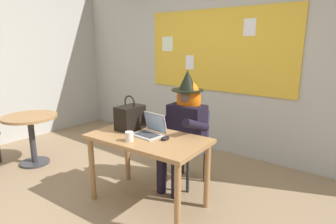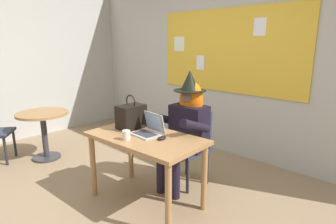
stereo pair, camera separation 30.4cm
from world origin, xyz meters
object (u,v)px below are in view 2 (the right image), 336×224
(computer_mouse, at_px, (162,138))
(handbag, at_px, (131,116))
(side_table_round, at_px, (43,125))
(desk_main, at_px, (146,146))
(coffee_mug, at_px, (126,135))
(laptop, at_px, (149,130))
(chair_at_desk, at_px, (192,143))
(person_costumed, at_px, (186,123))

(computer_mouse, bearing_deg, handbag, -178.97)
(handbag, relative_size, side_table_round, 0.53)
(desk_main, xyz_separation_m, coffee_mug, (-0.05, -0.20, 0.15))
(laptop, bearing_deg, side_table_round, -167.56)
(computer_mouse, height_order, side_table_round, computer_mouse)
(desk_main, relative_size, coffee_mug, 13.17)
(laptop, xyz_separation_m, coffee_mug, (-0.03, -0.27, -0.00))
(laptop, xyz_separation_m, side_table_round, (-1.92, -0.31, -0.28))
(chair_at_desk, distance_m, side_table_round, 2.21)
(computer_mouse, bearing_deg, desk_main, -163.15)
(handbag, xyz_separation_m, side_table_round, (-1.62, -0.32, -0.36))
(desk_main, xyz_separation_m, person_costumed, (0.05, 0.58, 0.14))
(laptop, height_order, coffee_mug, laptop)
(desk_main, relative_size, chair_at_desk, 1.39)
(desk_main, distance_m, chair_at_desk, 0.71)
(computer_mouse, bearing_deg, side_table_round, -166.80)
(person_costumed, xyz_separation_m, handbag, (-0.38, -0.49, 0.10))
(desk_main, relative_size, person_costumed, 0.91)
(laptop, height_order, computer_mouse, laptop)
(chair_at_desk, height_order, person_costumed, person_costumed)
(chair_at_desk, distance_m, laptop, 0.70)
(coffee_mug, xyz_separation_m, side_table_round, (-1.89, -0.04, -0.28))
(computer_mouse, relative_size, coffee_mug, 1.09)
(desk_main, distance_m, side_table_round, 1.96)
(handbag, bearing_deg, side_table_round, -168.64)
(desk_main, distance_m, laptop, 0.17)
(coffee_mug, bearing_deg, handbag, 133.89)
(person_costumed, relative_size, side_table_round, 1.93)
(chair_at_desk, bearing_deg, coffee_mug, -3.12)
(handbag, distance_m, coffee_mug, 0.40)
(chair_at_desk, bearing_deg, side_table_round, -61.22)
(desk_main, relative_size, handbag, 3.31)
(handbag, relative_size, coffee_mug, 3.98)
(person_costumed, bearing_deg, handbag, -40.72)
(coffee_mug, bearing_deg, laptop, 83.62)
(person_costumed, height_order, handbag, person_costumed)
(coffee_mug, bearing_deg, computer_mouse, 44.03)
(desk_main, xyz_separation_m, handbag, (-0.32, 0.08, 0.24))
(chair_at_desk, relative_size, side_table_round, 1.26)
(laptop, bearing_deg, computer_mouse, -4.32)
(person_costumed, relative_size, handbag, 3.63)
(handbag, bearing_deg, person_costumed, 52.58)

